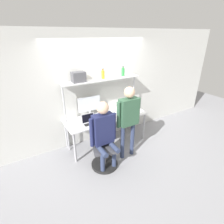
{
  "coord_description": "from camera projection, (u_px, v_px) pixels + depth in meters",
  "views": [
    {
      "loc": [
        -1.81,
        -2.96,
        2.59
      ],
      "look_at": [
        -0.16,
        -0.14,
        1.11
      ],
      "focal_mm": 28.0,
      "sensor_mm": 36.0,
      "label": 1
    }
  ],
  "objects": [
    {
      "name": "storage_box",
      "position": [
        79.0,
        77.0,
        3.71
      ],
      "size": [
        0.28,
        0.19,
        0.22
      ],
      "color": "#4C4C51",
      "rests_on": "shelf_unit"
    },
    {
      "name": "bottle_green",
      "position": [
        123.0,
        72.0,
        4.24
      ],
      "size": [
        0.08,
        0.08,
        0.23
      ],
      "color": "#2D8C3F",
      "rests_on": "shelf_unit"
    },
    {
      "name": "office_chair",
      "position": [
        104.0,
        153.0,
        3.67
      ],
      "size": [
        0.58,
        0.58,
        0.93
      ],
      "color": "black",
      "rests_on": "ground_plane"
    },
    {
      "name": "cell_phone",
      "position": [
        101.0,
        121.0,
        3.98
      ],
      "size": [
        0.07,
        0.15,
        0.01
      ],
      "color": "silver",
      "rests_on": "desk"
    },
    {
      "name": "bottle_amber",
      "position": [
        103.0,
        75.0,
        3.99
      ],
      "size": [
        0.07,
        0.07,
        0.23
      ],
      "color": "gold",
      "rests_on": "shelf_unit"
    },
    {
      "name": "desk",
      "position": [
        107.0,
        119.0,
        4.25
      ],
      "size": [
        2.01,
        0.73,
        0.76
      ],
      "color": "white",
      "rests_on": "ground_plane"
    },
    {
      "name": "person_seated",
      "position": [
        104.0,
        131.0,
        3.39
      ],
      "size": [
        0.58,
        0.48,
        1.45
      ],
      "color": "#2D3856",
      "rests_on": "ground_plane"
    },
    {
      "name": "laptop",
      "position": [
        89.0,
        121.0,
        3.86
      ],
      "size": [
        0.31,
        0.22,
        0.22
      ],
      "color": "#BCBCC1",
      "rests_on": "desk"
    },
    {
      "name": "shelf_unit",
      "position": [
        102.0,
        87.0,
        4.09
      ],
      "size": [
        1.91,
        0.31,
        1.63
      ],
      "color": "silver",
      "rests_on": "ground_plane"
    },
    {
      "name": "ground_plane",
      "position": [
        115.0,
        150.0,
        4.23
      ],
      "size": [
        12.0,
        12.0,
        0.0
      ],
      "primitive_type": "plane",
      "color": "gray"
    },
    {
      "name": "monitor",
      "position": [
        89.0,
        105.0,
        4.14
      ],
      "size": [
        0.56,
        0.18,
        0.48
      ],
      "color": "#B7B7BC",
      "rests_on": "desk"
    },
    {
      "name": "person_standing",
      "position": [
        129.0,
        114.0,
        3.62
      ],
      "size": [
        0.58,
        0.22,
        1.64
      ],
      "color": "#2D3856",
      "rests_on": "ground_plane"
    },
    {
      "name": "wall_back",
      "position": [
        99.0,
        88.0,
        4.28
      ],
      "size": [
        8.0,
        0.06,
        2.7
      ],
      "color": "silver",
      "rests_on": "ground_plane"
    }
  ]
}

